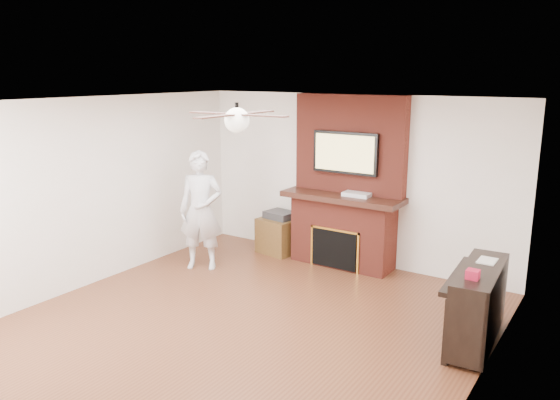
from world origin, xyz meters
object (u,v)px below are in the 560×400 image
Objects in this scene: fireplace at (345,199)px; piano at (477,304)px; side_table at (280,233)px; person at (201,211)px.

fireplace reaches higher than piano.
piano is (3.39, -1.42, 0.15)m from side_table.
person is 3.97m from piano.
side_table is at bearing 153.58° from piano.
fireplace is 2.11m from person.
fireplace is 1.30m from side_table.
person reaches higher than side_table.
fireplace is 2.79m from piano.
side_table is (0.56, 1.23, -0.56)m from person.
person is 1.31× the size of piano.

